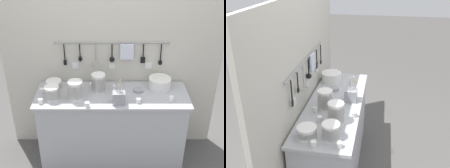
{
  "view_description": "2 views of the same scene",
  "coord_description": "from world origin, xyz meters",
  "views": [
    {
      "loc": [
        -0.0,
        -2.78,
        2.56
      ],
      "look_at": [
        -0.01,
        -0.02,
        0.98
      ],
      "focal_mm": 50.0,
      "sensor_mm": 36.0,
      "label": 1
    },
    {
      "loc": [
        -2.34,
        -0.45,
        2.15
      ],
      "look_at": [
        0.05,
        -0.02,
        1.04
      ],
      "focal_mm": 42.0,
      "sensor_mm": 36.0,
      "label": 2
    }
  ],
  "objects": [
    {
      "name": "ground_plane",
      "position": [
        0.0,
        0.0,
        0.0
      ],
      "size": [
        20.0,
        20.0,
        0.0
      ],
      "primitive_type": "plane",
      "color": "#514F4C"
    },
    {
      "name": "cup_edge_near",
      "position": [
        -0.37,
        0.07,
        0.87
      ],
      "size": [
        0.05,
        0.05,
        0.05
      ],
      "color": "white",
      "rests_on": "counter"
    },
    {
      "name": "cup_by_caddy",
      "position": [
        -0.74,
        0.03,
        0.87
      ],
      "size": [
        0.05,
        0.05,
        0.05
      ],
      "color": "white",
      "rests_on": "counter"
    },
    {
      "name": "cup_back_right",
      "position": [
        0.26,
        -0.16,
        0.87
      ],
      "size": [
        0.05,
        0.05,
        0.05
      ],
      "color": "white",
      "rests_on": "counter"
    },
    {
      "name": "cutlery_caddy",
      "position": [
        0.07,
        -0.16,
        0.91
      ],
      "size": [
        0.12,
        0.12,
        0.27
      ],
      "color": "#93969E",
      "rests_on": "counter"
    },
    {
      "name": "back_wall",
      "position": [
        0.0,
        0.31,
        0.97
      ],
      "size": [
        2.4,
        0.11,
        1.93
      ],
      "color": "beige",
      "rests_on": "ground"
    },
    {
      "name": "cup_front_left",
      "position": [
        -0.71,
        -0.17,
        0.87
      ],
      "size": [
        0.05,
        0.05,
        0.05
      ],
      "color": "white",
      "rests_on": "counter"
    },
    {
      "name": "counter",
      "position": [
        0.0,
        0.0,
        0.43
      ],
      "size": [
        1.6,
        0.55,
        0.85
      ],
      "color": "#ADAFB5",
      "rests_on": "ground"
    },
    {
      "name": "bowl_stack_short_front",
      "position": [
        -0.14,
        0.07,
        0.95
      ],
      "size": [
        0.15,
        0.15,
        0.2
      ],
      "color": "white",
      "rests_on": "counter"
    },
    {
      "name": "cup_centre",
      "position": [
        -0.24,
        -0.23,
        0.87
      ],
      "size": [
        0.05,
        0.05,
        0.05
      ],
      "color": "white",
      "rests_on": "counter"
    },
    {
      "name": "cup_edge_far",
      "position": [
        0.6,
        -0.12,
        0.87
      ],
      "size": [
        0.05,
        0.05,
        0.05
      ],
      "color": "white",
      "rests_on": "counter"
    },
    {
      "name": "bowl_stack_back_corner",
      "position": [
        -0.61,
        -0.08,
        0.92
      ],
      "size": [
        0.15,
        0.15,
        0.14
      ],
      "color": "white",
      "rests_on": "counter"
    },
    {
      "name": "bowl_stack_nested_right",
      "position": [
        -0.37,
        -0.08,
        0.95
      ],
      "size": [
        0.15,
        0.15,
        0.2
      ],
      "color": "white",
      "rests_on": "counter"
    },
    {
      "name": "cup_beside_plates",
      "position": [
        0.03,
        0.1,
        0.87
      ],
      "size": [
        0.05,
        0.05,
        0.05
      ],
      "color": "white",
      "rests_on": "counter"
    },
    {
      "name": "cup_front_right",
      "position": [
        -0.22,
        0.15,
        0.87
      ],
      "size": [
        0.05,
        0.05,
        0.05
      ],
      "color": "white",
      "rests_on": "counter"
    },
    {
      "name": "bowl_stack_wide_centre",
      "position": [
        -0.62,
        0.12,
        0.9
      ],
      "size": [
        0.17,
        0.17,
        0.1
      ],
      "color": "white",
      "rests_on": "counter"
    },
    {
      "name": "plate_stack",
      "position": [
        0.51,
        0.14,
        0.91
      ],
      "size": [
        0.24,
        0.24,
        0.12
      ],
      "color": "white",
      "rests_on": "counter"
    },
    {
      "name": "steel_mixing_bowl",
      "position": [
        0.28,
        0.06,
        0.86
      ],
      "size": [
        0.1,
        0.1,
        0.03
      ],
      "color": "#93969E",
      "rests_on": "counter"
    }
  ]
}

